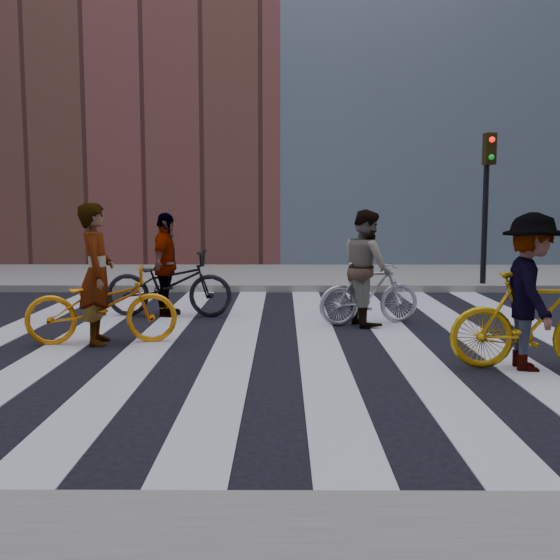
{
  "coord_description": "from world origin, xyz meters",
  "views": [
    {
      "loc": [
        0.08,
        -8.67,
        1.81
      ],
      "look_at": [
        0.04,
        0.3,
        0.79
      ],
      "focal_mm": 42.0,
      "sensor_mm": 36.0,
      "label": 1
    }
  ],
  "objects_px": {
    "rider_rear": "(166,265)",
    "rider_right": "(531,292)",
    "bike_yellow_right": "(534,321)",
    "rider_mid": "(367,267)",
    "rider_left": "(97,274)",
    "bike_yellow_left": "(102,305)",
    "bike_silver_mid": "(369,293)",
    "bike_dark_rear": "(169,284)",
    "traffic_signal": "(487,184)"
  },
  "relations": [
    {
      "from": "bike_dark_rear",
      "to": "rider_right",
      "type": "bearing_deg",
      "value": -124.0
    },
    {
      "from": "bike_yellow_left",
      "to": "rider_right",
      "type": "relative_size",
      "value": 1.12
    },
    {
      "from": "traffic_signal",
      "to": "bike_yellow_left",
      "type": "distance_m",
      "value": 8.85
    },
    {
      "from": "bike_yellow_left",
      "to": "rider_left",
      "type": "bearing_deg",
      "value": 80.59
    },
    {
      "from": "bike_silver_mid",
      "to": "rider_mid",
      "type": "distance_m",
      "value": 0.4
    },
    {
      "from": "bike_yellow_right",
      "to": "rider_rear",
      "type": "height_order",
      "value": "rider_rear"
    },
    {
      "from": "bike_yellow_left",
      "to": "rider_right",
      "type": "xyz_separation_m",
      "value": [
        5.11,
        -1.36,
        0.36
      ]
    },
    {
      "from": "bike_yellow_left",
      "to": "rider_left",
      "type": "xyz_separation_m",
      "value": [
        -0.05,
        0.0,
        0.41
      ]
    },
    {
      "from": "bike_dark_rear",
      "to": "rider_left",
      "type": "xyz_separation_m",
      "value": [
        -0.56,
        -2.15,
        0.38
      ]
    },
    {
      "from": "rider_right",
      "to": "rider_rear",
      "type": "distance_m",
      "value": 5.83
    },
    {
      "from": "bike_yellow_right",
      "to": "rider_left",
      "type": "bearing_deg",
      "value": 81.06
    },
    {
      "from": "bike_yellow_right",
      "to": "bike_dark_rear",
      "type": "distance_m",
      "value": 5.83
    },
    {
      "from": "bike_dark_rear",
      "to": "rider_right",
      "type": "relative_size",
      "value": 1.19
    },
    {
      "from": "bike_yellow_right",
      "to": "bike_dark_rear",
      "type": "xyz_separation_m",
      "value": [
        -4.65,
        3.51,
        0.0
      ]
    },
    {
      "from": "bike_yellow_left",
      "to": "rider_left",
      "type": "relative_size",
      "value": 1.05
    },
    {
      "from": "bike_silver_mid",
      "to": "rider_rear",
      "type": "xyz_separation_m",
      "value": [
        -3.24,
        0.73,
        0.37
      ]
    },
    {
      "from": "rider_rear",
      "to": "rider_right",
      "type": "bearing_deg",
      "value": -123.7
    },
    {
      "from": "bike_silver_mid",
      "to": "rider_rear",
      "type": "relative_size",
      "value": 0.95
    },
    {
      "from": "rider_left",
      "to": "rider_mid",
      "type": "xyz_separation_m",
      "value": [
        3.71,
        1.42,
        -0.05
      ]
    },
    {
      "from": "bike_yellow_right",
      "to": "rider_mid",
      "type": "height_order",
      "value": "rider_mid"
    },
    {
      "from": "traffic_signal",
      "to": "rider_right",
      "type": "distance_m",
      "value": 7.18
    },
    {
      "from": "rider_left",
      "to": "rider_right",
      "type": "relative_size",
      "value": 1.06
    },
    {
      "from": "bike_yellow_left",
      "to": "rider_mid",
      "type": "bearing_deg",
      "value": -78.19
    },
    {
      "from": "rider_mid",
      "to": "rider_rear",
      "type": "relative_size",
      "value": 1.03
    },
    {
      "from": "rider_left",
      "to": "bike_silver_mid",
      "type": "bearing_deg",
      "value": -78.71
    },
    {
      "from": "traffic_signal",
      "to": "rider_mid",
      "type": "xyz_separation_m",
      "value": [
        -3.05,
        -4.08,
        -1.4
      ]
    },
    {
      "from": "bike_dark_rear",
      "to": "rider_rear",
      "type": "distance_m",
      "value": 0.31
    },
    {
      "from": "bike_yellow_right",
      "to": "bike_silver_mid",
      "type": "bearing_deg",
      "value": 33.26
    },
    {
      "from": "bike_silver_mid",
      "to": "bike_yellow_left",
      "type": "bearing_deg",
      "value": 95.35
    },
    {
      "from": "bike_dark_rear",
      "to": "rider_rear",
      "type": "height_order",
      "value": "rider_rear"
    },
    {
      "from": "bike_yellow_left",
      "to": "bike_yellow_right",
      "type": "bearing_deg",
      "value": -114.18
    },
    {
      "from": "rider_left",
      "to": "rider_rear",
      "type": "distance_m",
      "value": 2.22
    },
    {
      "from": "bike_dark_rear",
      "to": "bike_yellow_right",
      "type": "bearing_deg",
      "value": -123.7
    },
    {
      "from": "bike_yellow_right",
      "to": "rider_right",
      "type": "relative_size",
      "value": 1.04
    },
    {
      "from": "rider_mid",
      "to": "rider_left",
      "type": "bearing_deg",
      "value": 95.35
    },
    {
      "from": "bike_yellow_left",
      "to": "rider_rear",
      "type": "distance_m",
      "value": 2.23
    },
    {
      "from": "bike_dark_rear",
      "to": "bike_yellow_left",
      "type": "bearing_deg",
      "value": 169.99
    },
    {
      "from": "rider_left",
      "to": "rider_rear",
      "type": "bearing_deg",
      "value": -22.83
    },
    {
      "from": "rider_mid",
      "to": "rider_right",
      "type": "xyz_separation_m",
      "value": [
        1.45,
        -2.78,
        -0.01
      ]
    },
    {
      "from": "traffic_signal",
      "to": "rider_right",
      "type": "xyz_separation_m",
      "value": [
        -1.6,
        -6.86,
        -1.41
      ]
    },
    {
      "from": "bike_dark_rear",
      "to": "rider_rear",
      "type": "relative_size",
      "value": 1.22
    },
    {
      "from": "bike_silver_mid",
      "to": "rider_mid",
      "type": "relative_size",
      "value": 0.92
    },
    {
      "from": "bike_silver_mid",
      "to": "rider_left",
      "type": "bearing_deg",
      "value": 95.1
    },
    {
      "from": "bike_silver_mid",
      "to": "rider_right",
      "type": "xyz_separation_m",
      "value": [
        1.4,
        -2.78,
        0.39
      ]
    },
    {
      "from": "bike_yellow_right",
      "to": "rider_mid",
      "type": "relative_size",
      "value": 1.03
    },
    {
      "from": "bike_yellow_right",
      "to": "rider_mid",
      "type": "xyz_separation_m",
      "value": [
        -1.5,
        2.78,
        0.34
      ]
    },
    {
      "from": "rider_right",
      "to": "bike_silver_mid",
      "type": "bearing_deg",
      "value": 32.44
    },
    {
      "from": "bike_dark_rear",
      "to": "rider_right",
      "type": "xyz_separation_m",
      "value": [
        4.6,
        -3.51,
        0.33
      ]
    },
    {
      "from": "traffic_signal",
      "to": "rider_mid",
      "type": "distance_m",
      "value": 5.28
    },
    {
      "from": "bike_yellow_right",
      "to": "bike_dark_rear",
      "type": "bearing_deg",
      "value": 58.58
    }
  ]
}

